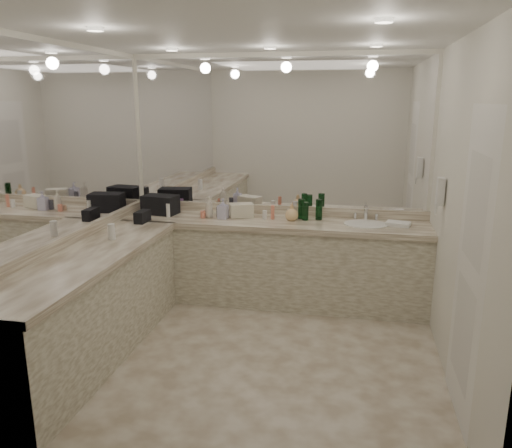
% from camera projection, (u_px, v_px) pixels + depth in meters
% --- Properties ---
extents(floor, '(3.20, 3.20, 0.00)m').
position_uv_depth(floor, '(249.00, 354.00, 4.29)').
color(floor, beige).
rests_on(floor, ground).
extents(ceiling, '(3.20, 3.20, 0.00)m').
position_uv_depth(ceiling, '(248.00, 33.00, 3.66)').
color(ceiling, white).
rests_on(ceiling, floor).
extents(wall_back, '(3.20, 0.02, 2.60)m').
position_uv_depth(wall_back, '(278.00, 178.00, 5.40)').
color(wall_back, silver).
rests_on(wall_back, floor).
extents(wall_left, '(0.02, 3.00, 2.60)m').
position_uv_depth(wall_left, '(67.00, 198.00, 4.28)').
color(wall_left, silver).
rests_on(wall_left, floor).
extents(wall_right, '(0.02, 3.00, 2.60)m').
position_uv_depth(wall_right, '(461.00, 215.00, 3.67)').
color(wall_right, silver).
rests_on(wall_right, floor).
extents(vanity_back_base, '(3.20, 0.60, 0.84)m').
position_uv_depth(vanity_back_base, '(273.00, 264.00, 5.33)').
color(vanity_back_base, beige).
rests_on(vanity_back_base, floor).
extents(vanity_back_top, '(3.20, 0.64, 0.06)m').
position_uv_depth(vanity_back_top, '(273.00, 223.00, 5.21)').
color(vanity_back_top, beige).
rests_on(vanity_back_top, vanity_back_base).
extents(vanity_left_base, '(0.60, 2.40, 0.84)m').
position_uv_depth(vanity_left_base, '(89.00, 310.00, 4.15)').
color(vanity_left_base, beige).
rests_on(vanity_left_base, floor).
extents(vanity_left_top, '(0.64, 2.42, 0.06)m').
position_uv_depth(vanity_left_top, '(86.00, 259.00, 4.04)').
color(vanity_left_top, beige).
rests_on(vanity_left_top, vanity_left_base).
extents(backsplash_back, '(3.20, 0.04, 0.10)m').
position_uv_depth(backsplash_back, '(277.00, 210.00, 5.47)').
color(backsplash_back, beige).
rests_on(backsplash_back, vanity_back_top).
extents(backsplash_left, '(0.04, 3.00, 0.10)m').
position_uv_depth(backsplash_left, '(73.00, 238.00, 4.36)').
color(backsplash_left, beige).
rests_on(backsplash_left, vanity_left_top).
extents(mirror_back, '(3.12, 0.01, 1.55)m').
position_uv_depth(mirror_back, '(278.00, 134.00, 5.27)').
color(mirror_back, white).
rests_on(mirror_back, wall_back).
extents(mirror_left, '(0.01, 2.92, 1.55)m').
position_uv_depth(mirror_left, '(63.00, 143.00, 4.16)').
color(mirror_left, white).
rests_on(mirror_left, wall_left).
extents(sink, '(0.44, 0.44, 0.03)m').
position_uv_depth(sink, '(366.00, 225.00, 5.03)').
color(sink, white).
rests_on(sink, vanity_back_top).
extents(faucet, '(0.24, 0.16, 0.14)m').
position_uv_depth(faucet, '(366.00, 213.00, 5.21)').
color(faucet, silver).
rests_on(faucet, vanity_back_top).
extents(wall_phone, '(0.06, 0.10, 0.24)m').
position_uv_depth(wall_phone, '(440.00, 191.00, 4.33)').
color(wall_phone, white).
rests_on(wall_phone, wall_right).
extents(door, '(0.02, 0.82, 2.10)m').
position_uv_depth(door, '(470.00, 269.00, 3.26)').
color(door, white).
rests_on(door, wall_right).
extents(black_toiletry_bag, '(0.40, 0.28, 0.21)m').
position_uv_depth(black_toiletry_bag, '(160.00, 204.00, 5.48)').
color(black_toiletry_bag, black).
rests_on(black_toiletry_bag, vanity_back_top).
extents(black_bag_spill, '(0.10, 0.22, 0.12)m').
position_uv_depth(black_bag_spill, '(142.00, 217.00, 5.11)').
color(black_bag_spill, black).
rests_on(black_bag_spill, vanity_left_top).
extents(cream_cosmetic_case, '(0.29, 0.23, 0.14)m').
position_uv_depth(cream_cosmetic_case, '(241.00, 211.00, 5.33)').
color(cream_cosmetic_case, beige).
rests_on(cream_cosmetic_case, vanity_back_top).
extents(hand_towel, '(0.26, 0.20, 0.04)m').
position_uv_depth(hand_towel, '(398.00, 224.00, 4.97)').
color(hand_towel, white).
rests_on(hand_towel, vanity_back_top).
extents(lotion_left, '(0.06, 0.06, 0.15)m').
position_uv_depth(lotion_left, '(112.00, 232.00, 4.47)').
color(lotion_left, white).
rests_on(lotion_left, vanity_left_top).
extents(soap_bottle_a, '(0.11, 0.11, 0.23)m').
position_uv_depth(soap_bottle_a, '(209.00, 207.00, 5.32)').
color(soap_bottle_a, beige).
rests_on(soap_bottle_a, vanity_back_top).
extents(soap_bottle_b, '(0.11, 0.11, 0.22)m').
position_uv_depth(soap_bottle_b, '(223.00, 209.00, 5.25)').
color(soap_bottle_b, silver).
rests_on(soap_bottle_b, vanity_back_top).
extents(soap_bottle_c, '(0.18, 0.18, 0.18)m').
position_uv_depth(soap_bottle_c, '(292.00, 212.00, 5.18)').
color(soap_bottle_c, '#E4B97C').
rests_on(soap_bottle_c, vanity_back_top).
extents(green_bottle_0, '(0.07, 0.07, 0.22)m').
position_uv_depth(green_bottle_0, '(319.00, 210.00, 5.21)').
color(green_bottle_0, '#11451C').
rests_on(green_bottle_0, vanity_back_top).
extents(green_bottle_1, '(0.07, 0.07, 0.19)m').
position_uv_depth(green_bottle_1, '(305.00, 211.00, 5.20)').
color(green_bottle_1, '#11451C').
rests_on(green_bottle_1, vanity_back_top).
extents(green_bottle_2, '(0.06, 0.06, 0.21)m').
position_uv_depth(green_bottle_2, '(301.00, 209.00, 5.26)').
color(green_bottle_2, '#11451C').
rests_on(green_bottle_2, vanity_back_top).
extents(amenity_bottle_0, '(0.05, 0.05, 0.09)m').
position_uv_depth(amenity_bottle_0, '(265.00, 215.00, 5.24)').
color(amenity_bottle_0, white).
rests_on(amenity_bottle_0, vanity_back_top).
extents(amenity_bottle_1, '(0.07, 0.07, 0.07)m').
position_uv_depth(amenity_bottle_1, '(162.00, 210.00, 5.51)').
color(amenity_bottle_1, white).
rests_on(amenity_bottle_1, vanity_back_top).
extents(amenity_bottle_2, '(0.04, 0.04, 0.06)m').
position_uv_depth(amenity_bottle_2, '(203.00, 214.00, 5.36)').
color(amenity_bottle_2, '#E0B28C').
rests_on(amenity_bottle_2, vanity_back_top).
extents(amenity_bottle_3, '(0.05, 0.05, 0.08)m').
position_uv_depth(amenity_bottle_3, '(203.00, 214.00, 5.30)').
color(amenity_bottle_3, '#E57F66').
rests_on(amenity_bottle_3, vanity_back_top).
extents(amenity_bottle_4, '(0.06, 0.06, 0.11)m').
position_uv_depth(amenity_bottle_4, '(290.00, 214.00, 5.23)').
color(amenity_bottle_4, white).
rests_on(amenity_bottle_4, vanity_back_top).
extents(amenity_bottle_5, '(0.05, 0.05, 0.11)m').
position_uv_depth(amenity_bottle_5, '(219.00, 212.00, 5.33)').
color(amenity_bottle_5, '#3F3F4C').
rests_on(amenity_bottle_5, vanity_back_top).
extents(amenity_bottle_6, '(0.04, 0.04, 0.15)m').
position_uv_depth(amenity_bottle_6, '(273.00, 212.00, 5.24)').
color(amenity_bottle_6, '#E57F66').
rests_on(amenity_bottle_6, vanity_back_top).
extents(amenity_bottle_7, '(0.05, 0.05, 0.15)m').
position_uv_depth(amenity_bottle_7, '(168.00, 210.00, 5.34)').
color(amenity_bottle_7, white).
rests_on(amenity_bottle_7, vanity_back_top).
extents(amenity_bottle_8, '(0.06, 0.06, 0.11)m').
position_uv_depth(amenity_bottle_8, '(173.00, 208.00, 5.55)').
color(amenity_bottle_8, '#9966B2').
rests_on(amenity_bottle_8, vanity_back_top).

